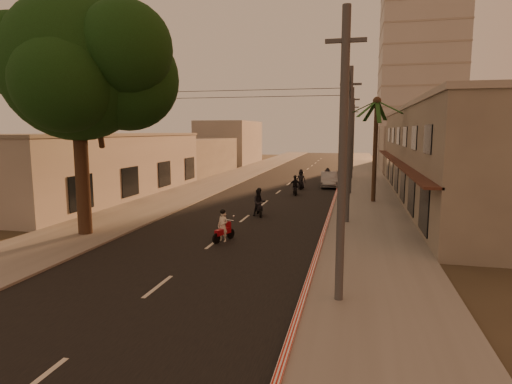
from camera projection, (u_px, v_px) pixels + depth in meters
ground at (199, 255)px, 18.78m from camera, size 160.00×160.00×0.00m
road at (278, 192)px, 38.07m from camera, size 10.00×140.00×0.02m
sidewalk_right at (365, 194)px, 36.38m from camera, size 5.00×140.00×0.12m
sidewalk_left at (199, 189)px, 39.74m from camera, size 5.00×140.00×0.12m
curb_stripe at (334, 202)px, 32.09m from camera, size 0.20×60.00×0.20m
shophouse_row at (455, 154)px, 32.50m from camera, size 8.80×34.20×7.30m
left_building at (98, 165)px, 35.04m from camera, size 8.20×24.20×5.20m
distant_tower at (419, 76)px, 67.23m from camera, size 12.10×12.10×28.00m
broadleaf_tree at (85, 68)px, 21.13m from camera, size 9.60×8.70×12.10m
palm_tree at (377, 107)px, 31.41m from camera, size 5.00×5.00×8.20m
utility_poles at (352, 117)px, 35.76m from camera, size 1.20×48.26×9.00m
filler_right at (411, 149)px, 58.62m from camera, size 8.00×14.00×6.00m
filler_left_near at (190, 156)px, 54.39m from camera, size 8.00×14.00×4.40m
filler_left_far at (230, 142)px, 71.57m from camera, size 8.00×14.00×7.00m
scooter_red at (223, 227)px, 20.95m from camera, size 0.90×1.61×1.65m
scooter_mid_a at (259, 203)px, 27.29m from camera, size 1.28×1.78×1.84m
scooter_mid_b at (295, 186)px, 36.17m from camera, size 1.11×1.72×1.71m
scooter_far_a at (301, 180)px, 39.99m from camera, size 1.00×1.91×1.88m
scooter_far_b at (327, 178)px, 42.10m from camera, size 1.57×1.73×1.81m
parked_car at (329, 179)px, 41.44m from camera, size 2.24×4.73×1.48m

